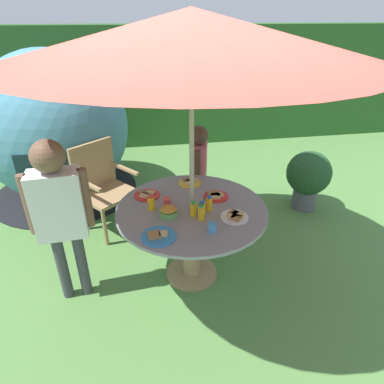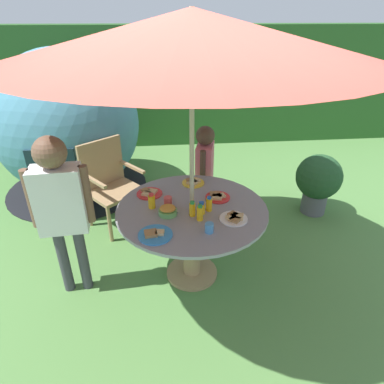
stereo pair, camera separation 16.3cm
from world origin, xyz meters
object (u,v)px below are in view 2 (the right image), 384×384
plate_back_edge (193,182)px  snack_bowl (168,211)px  wooden_chair (109,180)px  cup_near (168,200)px  dome_tent (68,124)px  plate_far_right (234,218)px  plate_center_front (217,197)px  patio_umbrella (192,34)px  juice_bottle_near_right (200,213)px  juice_bottle_near_left (209,204)px  juice_bottle_mid_left (201,208)px  potted_plant (318,180)px  child_in_white_shirt (60,200)px  plate_far_left (149,193)px  garden_table (192,226)px  cup_far (209,228)px  juice_bottle_center_back (192,209)px  plate_front_edge (155,234)px  child_in_pink_shirt (205,164)px

plate_back_edge → snack_bowl: bearing=-116.3°
wooden_chair → cup_near: wooden_chair is taller
dome_tent → plate_far_right: 2.65m
dome_tent → plate_center_front: 2.34m
patio_umbrella → plate_far_right: bearing=-33.4°
dome_tent → juice_bottle_near_right: bearing=-55.8°
snack_bowl → plate_far_right: size_ratio=0.68×
juice_bottle_near_left → juice_bottle_mid_left: size_ratio=1.20×
potted_plant → plate_center_front: size_ratio=3.41×
cup_near → juice_bottle_mid_left: bearing=-35.0°
wooden_chair → child_in_white_shirt: child_in_white_shirt is taller
plate_center_front → plate_back_edge: 0.34m
patio_umbrella → juice_bottle_near_left: size_ratio=19.75×
wooden_chair → plate_far_left: (0.45, -0.68, 0.19)m
garden_table → juice_bottle_mid_left: juice_bottle_mid_left is taller
dome_tent → cup_far: (1.46, -2.19, -0.14)m
cup_near → snack_bowl: bearing=-92.3°
plate_back_edge → juice_bottle_near_right: bearing=-91.0°
juice_bottle_center_back → dome_tent: bearing=124.9°
child_in_white_shirt → juice_bottle_near_right: bearing=-10.2°
potted_plant → child_in_white_shirt: 2.76m
plate_center_front → plate_back_edge: (-0.18, 0.29, -0.00)m
plate_front_edge → cup_far: (0.39, 0.00, 0.03)m
potted_plant → plate_far_right: 1.70m
juice_bottle_center_back → snack_bowl: bearing=169.7°
wooden_chair → juice_bottle_near_right: size_ratio=7.22×
potted_plant → juice_bottle_near_left: juice_bottle_near_left is taller
patio_umbrella → potted_plant: size_ratio=3.45×
garden_table → plate_far_right: bearing=-33.4°
cup_near → juice_bottle_near_left: bearing=-23.4°
potted_plant → plate_front_edge: 2.26m
snack_bowl → juice_bottle_near_right: bearing=-23.0°
garden_table → juice_bottle_near_right: size_ratio=9.44×
plate_far_left → plate_far_right: size_ratio=1.03×
garden_table → child_in_pink_shirt: bearing=75.4°
juice_bottle_center_back → wooden_chair: bearing=126.6°
child_in_white_shirt → juice_bottle_center_back: bearing=-6.6°
snack_bowl → cup_far: same height
plate_back_edge → plate_front_edge: bearing=-114.3°
juice_bottle_near_right → juice_bottle_near_left: bearing=55.6°
potted_plant → plate_back_edge: size_ratio=3.49×
wooden_chair → juice_bottle_center_back: 1.34m
child_in_white_shirt → juice_bottle_center_back: size_ratio=10.98×
wooden_chair → cup_far: 1.59m
garden_table → juice_bottle_center_back: (-0.01, -0.11, 0.23)m
plate_center_front → juice_bottle_mid_left: 0.29m
garden_table → potted_plant: (1.54, 0.93, -0.11)m
garden_table → patio_umbrella: bearing=0.0°
cup_far → garden_table: bearing=104.7°
wooden_chair → potted_plant: wooden_chair is taller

